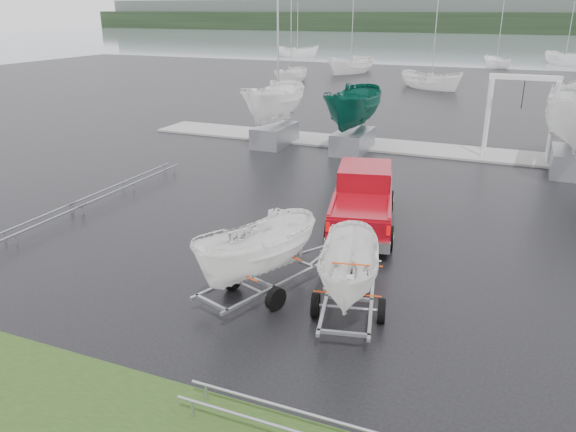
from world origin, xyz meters
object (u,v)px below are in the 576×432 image
(trailer_parked, at_px, (257,207))
(pickup_truck, at_px, (363,197))
(trailer_hitched, at_px, (352,226))
(boat_hoist, at_px, (522,105))

(trailer_parked, bearing_deg, pickup_truck, 99.70)
(trailer_hitched, distance_m, boat_hoist, 18.35)
(pickup_truck, xyz_separation_m, trailer_parked, (-1.03, -6.23, 1.51))
(trailer_hitched, distance_m, trailer_parked, 2.46)
(trailer_parked, bearing_deg, trailer_hitched, 19.45)
(boat_hoist, bearing_deg, trailer_hitched, -99.90)
(trailer_hitched, relative_size, trailer_parked, 0.94)
(trailer_hitched, relative_size, boat_hoist, 1.05)
(trailer_hitched, bearing_deg, boat_hoist, 67.21)
(trailer_hitched, xyz_separation_m, boat_hoist, (3.16, 18.08, 0.30))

